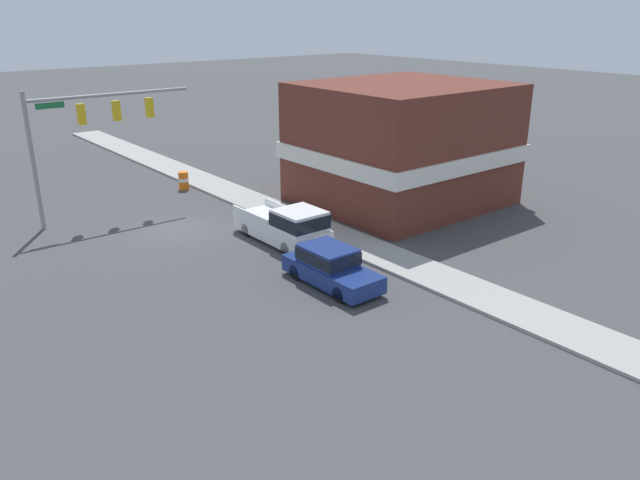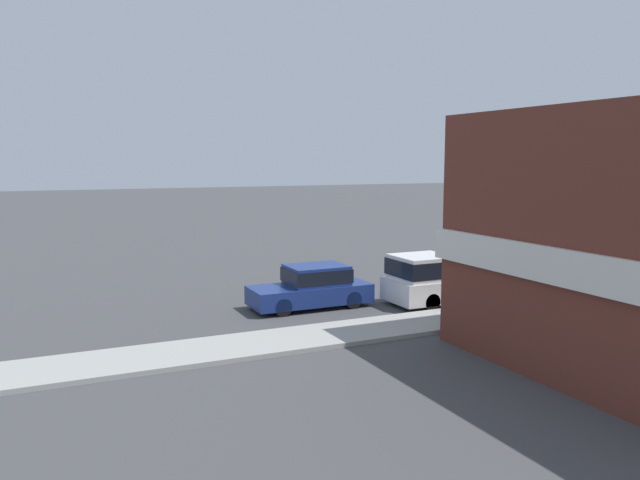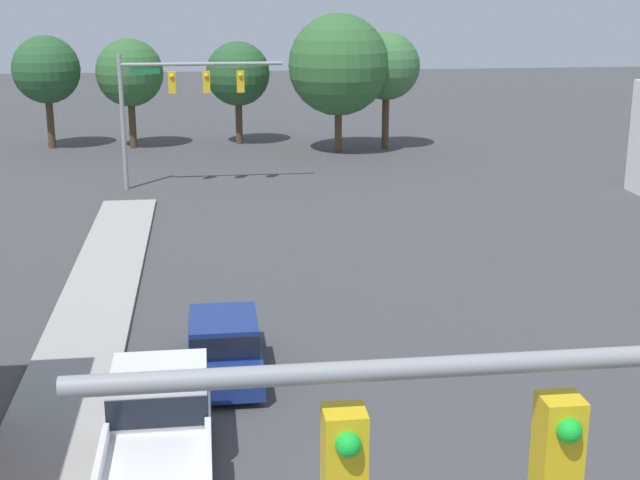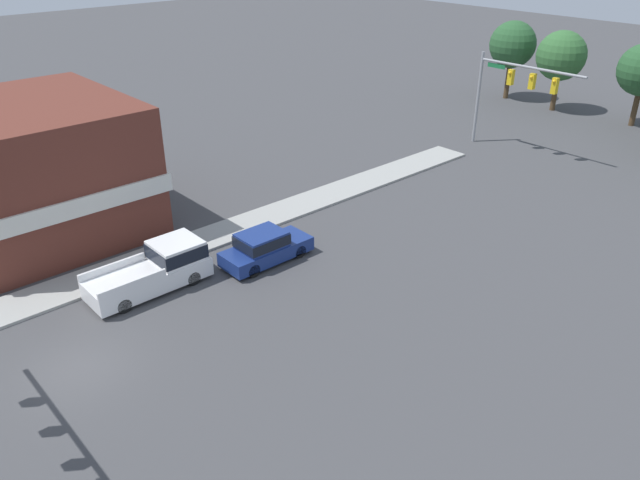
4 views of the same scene
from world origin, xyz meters
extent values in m
plane|color=#424244|center=(0.00, 0.00, 0.00)|extent=(200.00, 200.00, 0.00)
cube|color=#9E9E99|center=(-5.70, 0.00, 0.07)|extent=(2.40, 60.00, 0.14)
cylinder|color=gray|center=(5.38, -4.59, 3.52)|extent=(0.22, 0.22, 7.05)
cylinder|color=gray|center=(1.02, -4.59, 6.55)|extent=(8.71, 0.18, 0.18)
cube|color=gold|center=(2.70, -4.59, 5.68)|extent=(0.36, 0.36, 1.05)
sphere|color=green|center=(2.70, -4.79, 6.00)|extent=(0.22, 0.22, 0.22)
cube|color=gold|center=(0.82, -4.59, 5.68)|extent=(0.36, 0.36, 1.05)
sphere|color=green|center=(0.82, -4.79, 6.00)|extent=(0.22, 0.22, 0.22)
cube|color=gold|center=(-1.05, -4.59, 5.68)|extent=(0.36, 0.36, 1.05)
sphere|color=green|center=(-1.05, -4.79, 6.00)|extent=(0.22, 0.22, 0.22)
cube|color=#196B38|center=(4.18, -4.59, 6.26)|extent=(1.40, 0.04, 0.30)
cylinder|color=black|center=(-2.63, 11.68, 0.33)|extent=(0.22, 0.66, 0.66)
cylinder|color=black|center=(-1.02, 11.68, 0.33)|extent=(0.22, 0.66, 0.66)
cylinder|color=black|center=(-2.63, 8.84, 0.33)|extent=(0.22, 0.66, 0.66)
cylinder|color=black|center=(-1.02, 8.84, 0.33)|extent=(0.22, 0.66, 0.66)
cube|color=navy|center=(-1.83, 10.26, 0.53)|extent=(1.84, 4.59, 0.69)
cube|color=navy|center=(-1.83, 9.99, 1.24)|extent=(1.69, 2.20, 0.74)
cube|color=black|center=(-1.83, 9.99, 1.24)|extent=(1.71, 2.29, 0.52)
cylinder|color=black|center=(-4.19, 6.37, 0.33)|extent=(0.22, 0.66, 0.66)
cylinder|color=black|center=(-2.31, 6.37, 0.33)|extent=(0.22, 0.66, 0.66)
cylinder|color=black|center=(-4.19, 2.93, 0.33)|extent=(0.22, 0.66, 0.66)
cylinder|color=black|center=(-2.31, 2.93, 0.33)|extent=(0.22, 0.66, 0.66)
cube|color=white|center=(-3.25, 4.65, 0.61)|extent=(2.10, 5.54, 0.85)
cube|color=white|center=(-3.25, 6.17, 1.49)|extent=(1.99, 2.10, 0.91)
cube|color=black|center=(-3.25, 6.17, 1.49)|extent=(2.01, 2.19, 0.64)
cube|color=white|center=(-4.24, 3.45, 1.21)|extent=(0.12, 3.13, 0.35)
cube|color=white|center=(-2.26, 3.45, 1.21)|extent=(0.12, 3.13, 0.35)
camera|label=1|loc=(13.39, 28.37, 10.75)|focal=35.00mm
camera|label=2|loc=(-22.99, 19.65, 5.59)|focal=35.00mm
camera|label=3|loc=(-2.12, -11.21, 9.55)|focal=50.00mm
camera|label=4|loc=(19.95, -5.70, 15.13)|focal=35.00mm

